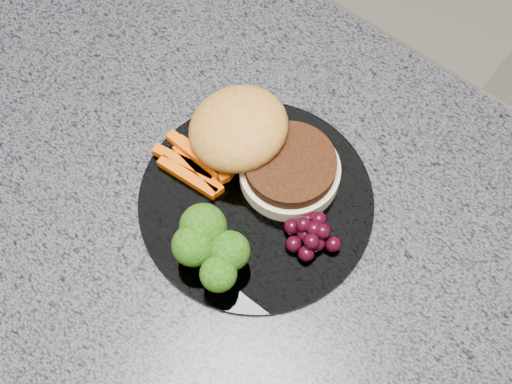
{
  "coord_description": "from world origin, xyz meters",
  "views": [
    {
      "loc": [
        0.2,
        -0.25,
        1.61
      ],
      "look_at": [
        -0.01,
        0.02,
        0.93
      ],
      "focal_mm": 50.0,
      "sensor_mm": 36.0,
      "label": 1
    }
  ],
  "objects_px": {
    "island_cabinet": "(252,331)",
    "plate": "(256,201)",
    "grape_bunch": "(311,232)",
    "burger": "(256,145)"
  },
  "relations": [
    {
      "from": "island_cabinet",
      "to": "plate",
      "type": "height_order",
      "value": "plate"
    },
    {
      "from": "plate",
      "to": "grape_bunch",
      "type": "distance_m",
      "value": 0.07
    },
    {
      "from": "burger",
      "to": "plate",
      "type": "bearing_deg",
      "value": -66.91
    },
    {
      "from": "plate",
      "to": "island_cabinet",
      "type": "bearing_deg",
      "value": -72.53
    },
    {
      "from": "island_cabinet",
      "to": "grape_bunch",
      "type": "height_order",
      "value": "grape_bunch"
    },
    {
      "from": "island_cabinet",
      "to": "grape_bunch",
      "type": "distance_m",
      "value": 0.49
    },
    {
      "from": "island_cabinet",
      "to": "grape_bunch",
      "type": "xyz_separation_m",
      "value": [
        0.07,
        0.02,
        0.49
      ]
    },
    {
      "from": "island_cabinet",
      "to": "plate",
      "type": "relative_size",
      "value": 4.62
    },
    {
      "from": "island_cabinet",
      "to": "burger",
      "type": "xyz_separation_m",
      "value": [
        -0.04,
        0.06,
        0.5
      ]
    },
    {
      "from": "burger",
      "to": "grape_bunch",
      "type": "bearing_deg",
      "value": -36.04
    }
  ]
}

